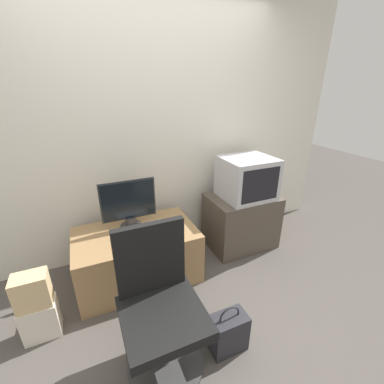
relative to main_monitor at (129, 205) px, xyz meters
name	(u,v)px	position (x,y,z in m)	size (l,w,h in m)	color
ground_plane	(210,333)	(0.36, -0.95, -0.73)	(12.00, 12.00, 0.00)	#4C4742
wall_back	(152,131)	(0.36, 0.37, 0.57)	(4.40, 0.05, 2.60)	silver
desk	(138,255)	(0.01, -0.12, -0.48)	(1.08, 0.66, 0.50)	#937047
side_stand	(241,221)	(1.22, -0.03, -0.43)	(0.74, 0.53, 0.60)	#4C4238
main_monitor	(129,205)	(0.00, 0.00, 0.00)	(0.49, 0.19, 0.46)	#2D2D2D
keyboard	(142,238)	(0.04, -0.26, -0.22)	(0.29, 0.12, 0.01)	white
mouse	(165,231)	(0.26, -0.24, -0.21)	(0.06, 0.04, 0.03)	black
crt_tv	(247,178)	(1.24, -0.05, 0.09)	(0.53, 0.48, 0.44)	#B7B7BC
office_chair	(160,310)	(-0.02, -0.97, -0.30)	(0.50, 0.50, 0.96)	#333333
cardboard_box_lower	(41,319)	(-0.79, -0.45, -0.58)	(0.24, 0.17, 0.29)	beige
cardboard_box_upper	(32,291)	(-0.79, -0.45, -0.31)	(0.22, 0.16, 0.25)	#D1B27F
handbag	(228,332)	(0.42, -1.10, -0.58)	(0.26, 0.16, 0.38)	#232328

